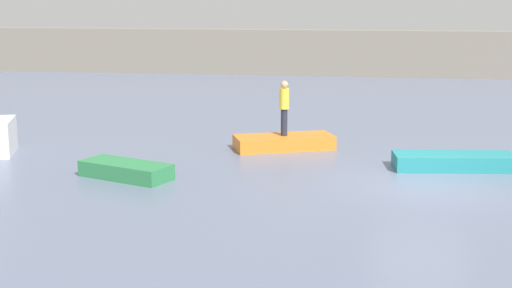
{
  "coord_description": "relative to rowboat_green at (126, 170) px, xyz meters",
  "views": [
    {
      "loc": [
        -1.73,
        -20.08,
        5.27
      ],
      "look_at": [
        -4.94,
        2.11,
        0.59
      ],
      "focal_mm": 52.0,
      "sensor_mm": 36.0,
      "label": 1
    }
  ],
  "objects": [
    {
      "name": "rowboat_orange",
      "position": [
        4.05,
        4.57,
        0.0
      ],
      "size": [
        3.54,
        2.4,
        0.46
      ],
      "primitive_type": "cube",
      "rotation": [
        0.0,
        0.0,
        0.37
      ],
      "color": "orange",
      "rests_on": "ground_plane"
    },
    {
      "name": "rowboat_green",
      "position": [
        0.0,
        0.0,
        0.0
      ],
      "size": [
        2.88,
        2.0,
        0.45
      ],
      "primitive_type": "cube",
      "rotation": [
        0.0,
        0.0,
        -0.38
      ],
      "color": "#2D7F47",
      "rests_on": "ground_plane"
    },
    {
      "name": "rowboat_teal",
      "position": [
        9.4,
        2.44,
        0.0
      ],
      "size": [
        3.69,
        1.59,
        0.46
      ],
      "primitive_type": "cube",
      "rotation": [
        0.0,
        0.0,
        0.12
      ],
      "color": "teal",
      "rests_on": "ground_plane"
    },
    {
      "name": "ground_plane",
      "position": [
        8.34,
        0.3,
        -0.23
      ],
      "size": [
        120.0,
        120.0,
        0.0
      ],
      "primitive_type": "plane",
      "color": "slate"
    },
    {
      "name": "person_yellow_shirt",
      "position": [
        4.05,
        4.57,
        1.28
      ],
      "size": [
        0.32,
        0.32,
        1.86
      ],
      "color": "#232838",
      "rests_on": "rowboat_orange"
    },
    {
      "name": "embankment_wall",
      "position": [
        8.34,
        26.82,
        1.19
      ],
      "size": [
        80.0,
        1.2,
        2.83
      ],
      "primitive_type": "cube",
      "color": "gray",
      "rests_on": "ground_plane"
    }
  ]
}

